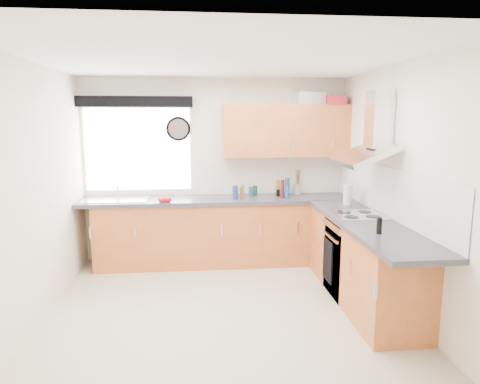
{
  "coord_description": "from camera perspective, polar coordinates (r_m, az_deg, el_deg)",
  "views": [
    {
      "loc": [
        -0.24,
        -4.13,
        1.96
      ],
      "look_at": [
        0.25,
        0.85,
        1.1
      ],
      "focal_mm": 32.0,
      "sensor_mm": 36.0,
      "label": 1
    }
  ],
  "objects": [
    {
      "name": "ground_plane",
      "position": [
        4.58,
        -2.15,
        -15.62
      ],
      "size": [
        3.6,
        3.6,
        0.0
      ],
      "primitive_type": "plane",
      "color": "beige"
    },
    {
      "name": "ceiling",
      "position": [
        4.17,
        -2.38,
        17.19
      ],
      "size": [
        3.6,
        3.6,
        0.02
      ],
      "primitive_type": "cube",
      "color": "white",
      "rests_on": "wall_back"
    },
    {
      "name": "wall_back",
      "position": [
        5.97,
        -3.28,
        2.92
      ],
      "size": [
        3.6,
        0.02,
        2.5
      ],
      "primitive_type": "cube",
      "color": "silver",
      "rests_on": "ground_plane"
    },
    {
      "name": "wall_front",
      "position": [
        2.45,
        0.25,
        -7.14
      ],
      "size": [
        3.6,
        0.02,
        2.5
      ],
      "primitive_type": "cube",
      "color": "silver",
      "rests_on": "ground_plane"
    },
    {
      "name": "wall_left",
      "position": [
        4.47,
        -25.97,
        -0.38
      ],
      "size": [
        0.02,
        3.6,
        2.5
      ],
      "primitive_type": "cube",
      "color": "silver",
      "rests_on": "ground_plane"
    },
    {
      "name": "wall_right",
      "position": [
        4.66,
        20.43,
        0.37
      ],
      "size": [
        0.02,
        3.6,
        2.5
      ],
      "primitive_type": "cube",
      "color": "silver",
      "rests_on": "ground_plane"
    },
    {
      "name": "window",
      "position": [
        5.99,
        -13.45,
        5.57
      ],
      "size": [
        1.4,
        0.02,
        1.1
      ],
      "primitive_type": "cube",
      "color": "silver",
      "rests_on": "wall_back"
    },
    {
      "name": "window_blind",
      "position": [
        5.89,
        -13.81,
        11.63
      ],
      "size": [
        1.5,
        0.18,
        0.14
      ],
      "primitive_type": "cube",
      "color": "black",
      "rests_on": "wall_back"
    },
    {
      "name": "splashback",
      "position": [
        4.93,
        18.76,
        0.13
      ],
      "size": [
        0.01,
        3.0,
        0.54
      ],
      "primitive_type": "cube",
      "color": "white",
      "rests_on": "wall_right"
    },
    {
      "name": "base_cab_back",
      "position": [
        5.84,
        -4.07,
        -5.45
      ],
      "size": [
        3.0,
        0.58,
        0.86
      ],
      "primitive_type": "cube",
      "color": "#A85528",
      "rests_on": "ground_plane"
    },
    {
      "name": "base_cab_corner",
      "position": [
        6.09,
        11.23,
        -4.99
      ],
      "size": [
        0.6,
        0.6,
        0.86
      ],
      "primitive_type": "cube",
      "color": "#A85528",
      "rests_on": "ground_plane"
    },
    {
      "name": "base_cab_right",
      "position": [
        4.87,
        15.96,
        -8.95
      ],
      "size": [
        0.58,
        2.1,
        0.86
      ],
      "primitive_type": "cube",
      "color": "#A85528",
      "rests_on": "ground_plane"
    },
    {
      "name": "worktop_back",
      "position": [
        5.73,
        -3.12,
        -1.06
      ],
      "size": [
        3.6,
        0.62,
        0.05
      ],
      "primitive_type": "cube",
      "color": "#302F36",
      "rests_on": "base_cab_back"
    },
    {
      "name": "worktop_right",
      "position": [
        4.61,
        16.79,
        -4.17
      ],
      "size": [
        0.62,
        2.42,
        0.05
      ],
      "primitive_type": "cube",
      "color": "#302F36",
      "rests_on": "base_cab_right"
    },
    {
      "name": "sink",
      "position": [
        5.82,
        -16.33,
        -0.63
      ],
      "size": [
        0.84,
        0.46,
        0.1
      ],
      "primitive_type": null,
      "color": "silver",
      "rests_on": "worktop_back"
    },
    {
      "name": "oven",
      "position": [
        5.0,
        15.22,
        -8.48
      ],
      "size": [
        0.56,
        0.58,
        0.85
      ],
      "primitive_type": "cube",
      "color": "black",
      "rests_on": "ground_plane"
    },
    {
      "name": "hob_plate",
      "position": [
        4.87,
        15.48,
        -2.97
      ],
      "size": [
        0.52,
        0.52,
        0.01
      ],
      "primitive_type": "cube",
      "color": "silver",
      "rests_on": "worktop_right"
    },
    {
      "name": "extractor_hood",
      "position": [
        4.8,
        17.07,
        7.06
      ],
      "size": [
        0.52,
        0.78,
        0.66
      ],
      "primitive_type": null,
      "color": "silver",
      "rests_on": "wall_right"
    },
    {
      "name": "upper_cabinets",
      "position": [
        5.88,
        6.13,
        8.14
      ],
      "size": [
        1.7,
        0.35,
        0.7
      ],
      "primitive_type": "cube",
      "color": "#A85528",
      "rests_on": "wall_back"
    },
    {
      "name": "washing_machine",
      "position": [
        5.86,
        -4.56,
        -5.84
      ],
      "size": [
        0.56,
        0.55,
        0.77
      ],
      "primitive_type": "cube",
      "rotation": [
        0.0,
        0.0,
        -0.07
      ],
      "color": "silver",
      "rests_on": "ground_plane"
    },
    {
      "name": "wall_clock",
      "position": [
        5.89,
        -8.24,
        8.33
      ],
      "size": [
        0.33,
        0.04,
        0.33
      ],
      "primitive_type": "cylinder",
      "rotation": [
        1.57,
        0.0,
        0.0
      ],
      "color": "black",
      "rests_on": "wall_back"
    },
    {
      "name": "casserole",
      "position": [
        6.05,
        9.11,
        12.21
      ],
      "size": [
        0.44,
        0.35,
        0.16
      ],
      "primitive_type": "cube",
      "rotation": [
        0.0,
        0.0,
        0.19
      ],
      "color": "silver",
      "rests_on": "upper_cabinets"
    },
    {
      "name": "storage_box",
      "position": [
        5.94,
        12.69,
        11.91
      ],
      "size": [
        0.28,
        0.24,
        0.11
      ],
      "primitive_type": "cube",
      "rotation": [
        0.0,
        0.0,
        -0.14
      ],
      "color": "#B1192C",
      "rests_on": "upper_cabinets"
    },
    {
      "name": "utensil_pot",
      "position": [
        6.07,
        7.69,
        0.4
      ],
      "size": [
        0.1,
        0.1,
        0.14
      ],
      "primitive_type": "cylinder",
      "rotation": [
        0.0,
        0.0,
        0.02
      ],
      "color": "gray",
      "rests_on": "worktop_back"
    },
    {
      "name": "kitchen_roll",
      "position": [
        5.44,
        14.19,
        -0.38
      ],
      "size": [
        0.14,
        0.14,
        0.24
      ],
      "primitive_type": "cylinder",
      "rotation": [
        0.0,
        0.0,
        0.35
      ],
      "color": "silver",
      "rests_on": "worktop_right"
    },
    {
      "name": "tomato_cluster",
      "position": [
        5.54,
        -10.0,
        -0.97
      ],
      "size": [
        0.18,
        0.18,
        0.07
      ],
      "primitive_type": null,
      "rotation": [
        0.0,
        0.0,
        -0.28
      ],
      "color": "red",
      "rests_on": "worktop_back"
    },
    {
      "name": "jar_0",
      "position": [
        5.94,
        6.3,
        0.7
      ],
      "size": [
        0.07,
        0.07,
        0.24
      ],
      "primitive_type": "cylinder",
      "color": "navy",
      "rests_on": "worktop_back"
    },
    {
      "name": "jar_1",
      "position": [
        5.91,
        5.08,
        0.55
      ],
      "size": [
        0.05,
        0.05,
        0.22
      ],
      "primitive_type": "cylinder",
      "color": "brown",
      "rests_on": "worktop_back"
    },
    {
      "name": "jar_2",
      "position": [
        5.73,
        5.66,
        0.4
      ],
      "size": [
        0.05,
        0.05,
        0.24
      ],
      "primitive_type": "cylinder",
      "color": "#521113",
      "rests_on": "worktop_back"
    },
    {
      "name": "jar_3",
      "position": [
        5.71,
        6.31,
        -0.05
      ],
      "size": [
        0.05,
        0.05,
        0.17
      ],
      "primitive_type": "cylinder",
      "color": "navy",
      "rests_on": "worktop_back"
    },
    {
      "name": "jar_4",
      "position": [
        5.87,
        2.03,
        0.16
      ],
      "size": [
        0.06,
        0.06,
        0.14
      ],
      "primitive_type": "cylinder",
      "color": "#123417",
      "rests_on": "worktop_back"
    },
    {
      "name": "jar_5",
      "position": [
        5.94,
        0.18,
        0.09
      ],
      "size": [
        0.05,
        0.05,
        0.1
      ],
      "primitive_type": "cylinder",
      "color": "brown",
      "rests_on": "worktop_back"
    },
    {
      "name": "jar_6",
      "position": [
        5.86,
        1.53,
        0.07
      ],
      "size": [
        0.07,
        0.07,
        0.13
      ],
      "primitive_type": "cylinder",
      "color": "navy",
      "rests_on": "worktop_back"
    },
    {
      "name": "jar_7",
      "position": [
        5.88,
        5.1,
        -0.11
      ],
      "size": [
        0.05,
        0.05,
        0.09
      ],
      "primitive_type": "cylinder",
      "color": "black",
      "rests_on": "worktop_back"
    },
    {
      "name": "jar_8",
      "position": [
        5.66,
        0.32,
        0.03
      ],
      "size": [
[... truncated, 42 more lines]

